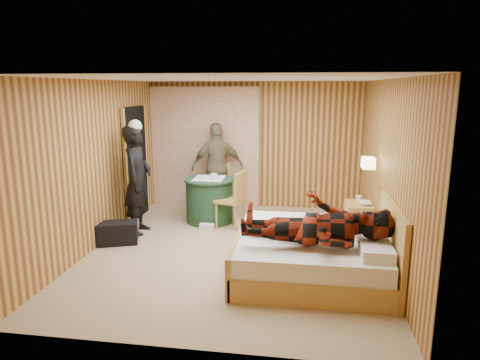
# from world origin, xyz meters

# --- Properties ---
(floor) EXTENTS (4.20, 5.00, 0.01)m
(floor) POSITION_xyz_m (0.00, 0.00, 0.00)
(floor) COLOR tan
(floor) RESTS_ON ground
(ceiling) EXTENTS (4.20, 5.00, 0.01)m
(ceiling) POSITION_xyz_m (0.00, 0.00, 2.50)
(ceiling) COLOR white
(ceiling) RESTS_ON wall_back
(wall_back) EXTENTS (4.20, 0.02, 2.50)m
(wall_back) POSITION_xyz_m (0.00, 2.50, 1.25)
(wall_back) COLOR tan
(wall_back) RESTS_ON floor
(wall_left) EXTENTS (0.02, 5.00, 2.50)m
(wall_left) POSITION_xyz_m (-2.10, 0.00, 1.25)
(wall_left) COLOR tan
(wall_left) RESTS_ON floor
(wall_right) EXTENTS (0.02, 5.00, 2.50)m
(wall_right) POSITION_xyz_m (2.10, 0.00, 1.25)
(wall_right) COLOR tan
(wall_right) RESTS_ON floor
(curtain) EXTENTS (2.20, 0.08, 2.40)m
(curtain) POSITION_xyz_m (-1.00, 2.43, 1.20)
(curtain) COLOR beige
(curtain) RESTS_ON floor
(doorway) EXTENTS (0.06, 0.90, 2.05)m
(doorway) POSITION_xyz_m (-2.06, 1.40, 1.02)
(doorway) COLOR black
(doorway) RESTS_ON floor
(wall_lamp) EXTENTS (0.26, 0.24, 0.16)m
(wall_lamp) POSITION_xyz_m (1.92, 0.45, 1.30)
(wall_lamp) COLOR gold
(wall_lamp) RESTS_ON wall_right
(bed) EXTENTS (1.95, 1.48, 1.02)m
(bed) POSITION_xyz_m (1.13, -0.82, 0.30)
(bed) COLOR #DBAF59
(bed) RESTS_ON floor
(nightstand) EXTENTS (0.44, 0.60, 0.58)m
(nightstand) POSITION_xyz_m (1.88, 0.83, 0.30)
(nightstand) COLOR #DBAF59
(nightstand) RESTS_ON floor
(round_table) EXTENTS (0.90, 0.90, 0.80)m
(round_table) POSITION_xyz_m (-0.68, 1.35, 0.40)
(round_table) COLOR #214828
(round_table) RESTS_ON floor
(chair_far) EXTENTS (0.51, 0.51, 0.93)m
(chair_far) POSITION_xyz_m (-0.66, 2.06, 0.54)
(chair_far) COLOR #DBAF59
(chair_far) RESTS_ON floor
(chair_near) EXTENTS (0.55, 0.55, 0.99)m
(chair_near) POSITION_xyz_m (-0.17, 1.06, 0.57)
(chair_near) COLOR #DBAF59
(chair_near) RESTS_ON floor
(duffel_bag) EXTENTS (0.68, 0.51, 0.34)m
(duffel_bag) POSITION_xyz_m (-1.85, 0.02, 0.17)
(duffel_bag) COLOR black
(duffel_bag) RESTS_ON floor
(sneaker_left) EXTENTS (0.25, 0.12, 0.11)m
(sneaker_left) POSITION_xyz_m (-0.62, 0.86, 0.05)
(sneaker_left) COLOR white
(sneaker_left) RESTS_ON floor
(sneaker_right) EXTENTS (0.30, 0.19, 0.12)m
(sneaker_right) POSITION_xyz_m (-0.04, 1.22, 0.06)
(sneaker_right) COLOR white
(sneaker_right) RESTS_ON floor
(woman_standing) EXTENTS (0.46, 0.68, 1.80)m
(woman_standing) POSITION_xyz_m (-1.71, 0.58, 0.90)
(woman_standing) COLOR black
(woman_standing) RESTS_ON floor
(man_at_table) EXTENTS (1.09, 0.73, 1.72)m
(man_at_table) POSITION_xyz_m (-0.68, 2.11, 0.86)
(man_at_table) COLOR #746D4D
(man_at_table) RESTS_ON floor
(man_on_bed) EXTENTS (0.86, 0.67, 1.77)m
(man_on_bed) POSITION_xyz_m (1.15, -1.05, 0.94)
(man_on_bed) COLOR maroon
(man_on_bed) RESTS_ON bed
(book_lower) EXTENTS (0.23, 0.26, 0.02)m
(book_lower) POSITION_xyz_m (1.88, 0.78, 0.59)
(book_lower) COLOR white
(book_lower) RESTS_ON nightstand
(book_upper) EXTENTS (0.17, 0.23, 0.02)m
(book_upper) POSITION_xyz_m (1.88, 0.78, 0.61)
(book_upper) COLOR white
(book_upper) RESTS_ON nightstand
(cup_nightstand) EXTENTS (0.13, 0.13, 0.09)m
(cup_nightstand) POSITION_xyz_m (1.88, 0.96, 0.62)
(cup_nightstand) COLOR white
(cup_nightstand) RESTS_ON nightstand
(cup_table) EXTENTS (0.16, 0.16, 0.10)m
(cup_table) POSITION_xyz_m (-0.58, 1.30, 0.85)
(cup_table) COLOR white
(cup_table) RESTS_ON round_table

